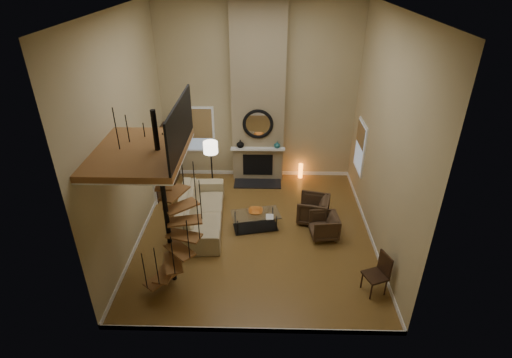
{
  "coord_description": "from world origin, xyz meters",
  "views": [
    {
      "loc": [
        0.22,
        -8.6,
        6.43
      ],
      "look_at": [
        0.0,
        0.4,
        1.4
      ],
      "focal_mm": 28.12,
      "sensor_mm": 36.0,
      "label": 1
    }
  ],
  "objects_px": {
    "hutch": "(169,153)",
    "armchair_far": "(327,226)",
    "coffee_table": "(256,219)",
    "side_chair": "(379,272)",
    "armchair_near": "(316,210)",
    "accent_lamp": "(301,171)",
    "sofa": "(200,210)",
    "floor_lamp": "(211,152)"
  },
  "relations": [
    {
      "from": "sofa",
      "to": "accent_lamp",
      "type": "height_order",
      "value": "sofa"
    },
    {
      "from": "side_chair",
      "to": "accent_lamp",
      "type": "bearing_deg",
      "value": 104.2
    },
    {
      "from": "sofa",
      "to": "floor_lamp",
      "type": "bearing_deg",
      "value": -9.08
    },
    {
      "from": "armchair_far",
      "to": "coffee_table",
      "type": "xyz_separation_m",
      "value": [
        -1.84,
        0.35,
        -0.07
      ]
    },
    {
      "from": "sofa",
      "to": "armchair_far",
      "type": "relative_size",
      "value": 4.19
    },
    {
      "from": "floor_lamp",
      "to": "armchair_far",
      "type": "bearing_deg",
      "value": -33.8
    },
    {
      "from": "hutch",
      "to": "armchair_far",
      "type": "distance_m",
      "value": 5.54
    },
    {
      "from": "side_chair",
      "to": "sofa",
      "type": "bearing_deg",
      "value": 149.48
    },
    {
      "from": "accent_lamp",
      "to": "armchair_near",
      "type": "bearing_deg",
      "value": -84.6
    },
    {
      "from": "sofa",
      "to": "coffee_table",
      "type": "relative_size",
      "value": 2.15
    },
    {
      "from": "armchair_near",
      "to": "coffee_table",
      "type": "relative_size",
      "value": 0.6
    },
    {
      "from": "hutch",
      "to": "armchair_far",
      "type": "relative_size",
      "value": 2.62
    },
    {
      "from": "coffee_table",
      "to": "armchair_near",
      "type": "bearing_deg",
      "value": 13.32
    },
    {
      "from": "sofa",
      "to": "accent_lamp",
      "type": "bearing_deg",
      "value": -51.53
    },
    {
      "from": "hutch",
      "to": "side_chair",
      "type": "distance_m",
      "value": 7.35
    },
    {
      "from": "accent_lamp",
      "to": "hutch",
      "type": "bearing_deg",
      "value": -176.63
    },
    {
      "from": "armchair_near",
      "to": "coffee_table",
      "type": "xyz_separation_m",
      "value": [
        -1.64,
        -0.39,
        -0.07
      ]
    },
    {
      "from": "coffee_table",
      "to": "side_chair",
      "type": "xyz_separation_m",
      "value": [
        2.7,
        -2.24,
        0.24
      ]
    },
    {
      "from": "floor_lamp",
      "to": "armchair_near",
      "type": "bearing_deg",
      "value": -24.99
    },
    {
      "from": "coffee_table",
      "to": "accent_lamp",
      "type": "xyz_separation_m",
      "value": [
        1.41,
        2.86,
        -0.03
      ]
    },
    {
      "from": "coffee_table",
      "to": "floor_lamp",
      "type": "bearing_deg",
      "value": 127.22
    },
    {
      "from": "sofa",
      "to": "hutch",
      "type": "bearing_deg",
      "value": 25.28
    },
    {
      "from": "coffee_table",
      "to": "accent_lamp",
      "type": "bearing_deg",
      "value": 63.74
    },
    {
      "from": "armchair_near",
      "to": "side_chair",
      "type": "relative_size",
      "value": 0.86
    },
    {
      "from": "armchair_near",
      "to": "side_chair",
      "type": "distance_m",
      "value": 2.84
    },
    {
      "from": "side_chair",
      "to": "hutch",
      "type": "bearing_deg",
      "value": 138.62
    },
    {
      "from": "hutch",
      "to": "floor_lamp",
      "type": "height_order",
      "value": "hutch"
    },
    {
      "from": "floor_lamp",
      "to": "side_chair",
      "type": "height_order",
      "value": "floor_lamp"
    },
    {
      "from": "accent_lamp",
      "to": "sofa",
      "type": "bearing_deg",
      "value": -138.14
    },
    {
      "from": "floor_lamp",
      "to": "hutch",
      "type": "bearing_deg",
      "value": 150.46
    },
    {
      "from": "accent_lamp",
      "to": "armchair_far",
      "type": "bearing_deg",
      "value": -82.4
    },
    {
      "from": "coffee_table",
      "to": "side_chair",
      "type": "relative_size",
      "value": 1.43
    },
    {
      "from": "coffee_table",
      "to": "floor_lamp",
      "type": "relative_size",
      "value": 0.79
    },
    {
      "from": "coffee_table",
      "to": "side_chair",
      "type": "height_order",
      "value": "side_chair"
    },
    {
      "from": "hutch",
      "to": "coffee_table",
      "type": "xyz_separation_m",
      "value": [
        2.81,
        -2.61,
        -0.67
      ]
    },
    {
      "from": "armchair_far",
      "to": "accent_lamp",
      "type": "height_order",
      "value": "armchair_far"
    },
    {
      "from": "hutch",
      "to": "side_chair",
      "type": "xyz_separation_m",
      "value": [
        5.5,
        -4.85,
        -0.42
      ]
    },
    {
      "from": "accent_lamp",
      "to": "side_chair",
      "type": "xyz_separation_m",
      "value": [
        1.29,
        -5.1,
        0.28
      ]
    },
    {
      "from": "armchair_near",
      "to": "sofa",
      "type": "bearing_deg",
      "value": -73.66
    },
    {
      "from": "armchair_near",
      "to": "accent_lamp",
      "type": "bearing_deg",
      "value": -160.97
    },
    {
      "from": "sofa",
      "to": "armchair_near",
      "type": "bearing_deg",
      "value": -90.69
    },
    {
      "from": "hutch",
      "to": "armchair_near",
      "type": "distance_m",
      "value": 5.01
    }
  ]
}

